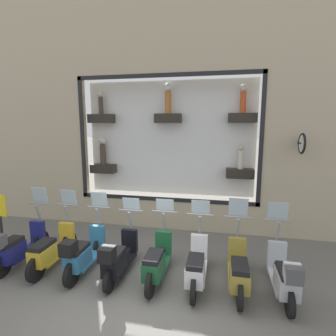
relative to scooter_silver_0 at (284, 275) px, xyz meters
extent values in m
plane|color=#66635E|center=(-0.54, 2.89, -0.47)|extent=(120.00, 120.00, 0.00)
cube|color=tan|center=(3.06, 2.89, -0.01)|extent=(0.40, 5.62, 0.91)
cube|color=black|center=(2.85, 2.89, 4.24)|extent=(0.04, 5.62, 0.12)
cube|color=black|center=(2.85, 2.89, 0.51)|extent=(0.04, 5.62, 0.12)
cube|color=black|center=(2.85, 0.14, 2.37)|extent=(0.04, 0.12, 3.85)
cube|color=black|center=(2.85, 5.64, 2.37)|extent=(0.04, 0.12, 3.85)
cube|color=white|center=(3.41, 2.89, 2.37)|extent=(0.04, 5.38, 3.61)
cube|color=#28231E|center=(3.19, 0.67, 3.01)|extent=(0.36, 0.82, 0.28)
cylinder|color=#CC4C23|center=(3.19, 0.67, 3.45)|extent=(0.17, 0.17, 0.60)
sphere|color=beige|center=(3.19, 0.67, 3.87)|extent=(0.22, 0.22, 0.22)
cube|color=#28231E|center=(3.19, 2.89, 3.01)|extent=(0.36, 0.82, 0.28)
cylinder|color=#B26B2D|center=(3.19, 2.89, 3.49)|extent=(0.19, 0.19, 0.68)
sphere|color=white|center=(3.19, 2.89, 3.95)|extent=(0.24, 0.24, 0.24)
cube|color=#28231E|center=(3.19, 5.12, 3.01)|extent=(0.36, 0.82, 0.28)
cylinder|color=#47382D|center=(3.19, 5.12, 3.42)|extent=(0.15, 0.15, 0.54)
sphere|color=beige|center=(3.19, 5.12, 3.79)|extent=(0.20, 0.20, 0.20)
cube|color=#28231E|center=(3.19, 0.67, 1.35)|extent=(0.36, 0.82, 0.28)
cylinder|color=silver|center=(3.19, 0.67, 1.78)|extent=(0.16, 0.16, 0.56)
sphere|color=beige|center=(3.19, 0.67, 2.16)|extent=(0.20, 0.20, 0.20)
cube|color=#28231E|center=(3.19, 5.12, 1.35)|extent=(0.36, 0.82, 0.28)
cylinder|color=#47382D|center=(3.19, 5.12, 1.83)|extent=(0.19, 0.19, 0.67)
sphere|color=beige|center=(3.19, 5.12, 2.29)|extent=(0.24, 0.24, 0.24)
cylinder|color=black|center=(2.68, -0.82, 2.33)|extent=(0.35, 0.05, 0.05)
torus|color=black|center=(2.51, -0.82, 2.33)|extent=(0.56, 0.06, 0.56)
cylinder|color=white|center=(2.51, -0.82, 2.33)|extent=(0.46, 0.03, 0.46)
cylinder|color=black|center=(0.82, 0.00, -0.23)|extent=(0.47, 0.09, 0.47)
cylinder|color=black|center=(-0.50, 0.00, -0.23)|extent=(0.47, 0.09, 0.47)
cube|color=#B7BCC6|center=(0.16, 0.00, -0.24)|extent=(1.02, 0.38, 0.06)
cube|color=#B7BCC6|center=(-0.21, 0.00, -0.03)|extent=(0.61, 0.35, 0.36)
cube|color=black|center=(-0.21, 0.00, 0.20)|extent=(0.58, 0.31, 0.10)
cube|color=#B7BCC6|center=(0.71, 0.00, 0.07)|extent=(0.12, 0.37, 0.56)
cylinder|color=gray|center=(0.77, 0.00, 0.56)|extent=(0.20, 0.06, 0.45)
cylinder|color=gray|center=(0.84, 0.00, 0.78)|extent=(0.04, 0.61, 0.04)
cube|color=silver|center=(0.88, 0.00, 0.98)|extent=(0.10, 0.42, 0.40)
cube|color=#4C4C51|center=(-0.55, 0.00, 0.36)|extent=(0.28, 0.28, 0.28)
cylinder|color=black|center=(0.81, 0.83, -0.22)|extent=(0.50, 0.09, 0.50)
cylinder|color=black|center=(-0.49, 0.83, -0.22)|extent=(0.50, 0.09, 0.50)
cube|color=olive|center=(0.16, 0.83, -0.23)|extent=(1.02, 0.38, 0.06)
cube|color=olive|center=(-0.21, 0.83, -0.02)|extent=(0.61, 0.35, 0.36)
cube|color=black|center=(-0.21, 0.83, 0.21)|extent=(0.58, 0.31, 0.10)
cube|color=olive|center=(0.71, 0.83, 0.08)|extent=(0.12, 0.37, 0.56)
cylinder|color=gray|center=(0.77, 0.83, 0.57)|extent=(0.20, 0.06, 0.45)
cylinder|color=gray|center=(0.84, 0.83, 0.79)|extent=(0.04, 0.61, 0.04)
cube|color=silver|center=(0.88, 0.83, 1.01)|extent=(0.11, 0.42, 0.43)
cylinder|color=black|center=(0.81, 1.67, -0.22)|extent=(0.50, 0.09, 0.50)
cylinder|color=black|center=(-0.49, 1.67, -0.22)|extent=(0.50, 0.09, 0.50)
cube|color=silver|center=(0.16, 1.67, -0.23)|extent=(1.02, 0.38, 0.06)
cube|color=silver|center=(-0.21, 1.67, -0.02)|extent=(0.61, 0.35, 0.36)
cube|color=black|center=(-0.21, 1.67, 0.21)|extent=(0.58, 0.31, 0.10)
cube|color=silver|center=(0.71, 1.67, 0.08)|extent=(0.12, 0.37, 0.56)
cylinder|color=gray|center=(0.77, 1.67, 0.57)|extent=(0.20, 0.06, 0.45)
cylinder|color=gray|center=(0.84, 1.67, 0.79)|extent=(0.04, 0.60, 0.04)
cube|color=silver|center=(0.88, 1.67, 0.96)|extent=(0.09, 0.42, 0.33)
cylinder|color=black|center=(0.80, 2.50, -0.20)|extent=(0.52, 0.09, 0.52)
cylinder|color=black|center=(-0.48, 2.50, -0.20)|extent=(0.52, 0.09, 0.52)
cube|color=#19512D|center=(0.16, 2.50, -0.22)|extent=(1.02, 0.39, 0.06)
cube|color=#19512D|center=(-0.21, 2.50, -0.01)|extent=(0.61, 0.35, 0.36)
cube|color=black|center=(-0.21, 2.50, 0.22)|extent=(0.58, 0.31, 0.10)
cube|color=#19512D|center=(0.71, 2.50, 0.09)|extent=(0.12, 0.37, 0.56)
cylinder|color=gray|center=(0.77, 2.50, 0.59)|extent=(0.20, 0.06, 0.45)
cylinder|color=gray|center=(0.84, 2.50, 0.80)|extent=(0.04, 0.60, 0.04)
cube|color=silver|center=(0.88, 2.50, 0.95)|extent=(0.08, 0.42, 0.30)
cylinder|color=black|center=(0.82, 3.33, -0.23)|extent=(0.47, 0.09, 0.47)
cylinder|color=black|center=(-0.50, 3.33, -0.23)|extent=(0.47, 0.09, 0.47)
cube|color=black|center=(0.16, 3.33, -0.24)|extent=(1.02, 0.39, 0.06)
cube|color=black|center=(-0.21, 3.33, -0.03)|extent=(0.61, 0.35, 0.36)
cube|color=black|center=(-0.21, 3.33, 0.20)|extent=(0.58, 0.31, 0.10)
cube|color=black|center=(0.71, 3.33, 0.07)|extent=(0.12, 0.37, 0.56)
cylinder|color=gray|center=(0.77, 3.33, 0.56)|extent=(0.20, 0.06, 0.45)
cylinder|color=gray|center=(0.84, 3.33, 0.78)|extent=(0.04, 0.60, 0.04)
cube|color=silver|center=(0.88, 3.33, 0.93)|extent=(0.08, 0.42, 0.31)
cube|color=black|center=(-0.55, 3.33, 0.36)|extent=(0.28, 0.28, 0.28)
cylinder|color=black|center=(0.80, 4.17, -0.20)|extent=(0.53, 0.09, 0.53)
cylinder|color=black|center=(-0.48, 4.17, -0.20)|extent=(0.53, 0.09, 0.53)
cube|color=teal|center=(0.16, 4.17, -0.21)|extent=(1.02, 0.38, 0.06)
cube|color=teal|center=(-0.21, 4.17, 0.00)|extent=(0.61, 0.35, 0.36)
cube|color=black|center=(-0.21, 4.17, 0.23)|extent=(0.58, 0.31, 0.10)
cube|color=teal|center=(0.71, 4.17, 0.10)|extent=(0.12, 0.37, 0.56)
cylinder|color=gray|center=(0.77, 4.17, 0.59)|extent=(0.20, 0.06, 0.45)
cylinder|color=gray|center=(0.84, 4.17, 0.80)|extent=(0.04, 0.60, 0.04)
cube|color=silver|center=(0.88, 4.17, 1.00)|extent=(0.10, 0.42, 0.38)
cube|color=black|center=(-0.53, 4.17, 0.39)|extent=(0.28, 0.28, 0.28)
cylinder|color=black|center=(0.79, 5.00, -0.19)|extent=(0.55, 0.09, 0.55)
cylinder|color=black|center=(-0.47, 5.00, -0.19)|extent=(0.55, 0.09, 0.55)
cube|color=gold|center=(0.16, 5.00, -0.20)|extent=(1.02, 0.38, 0.06)
cube|color=gold|center=(-0.21, 5.00, 0.01)|extent=(0.61, 0.35, 0.36)
cube|color=black|center=(-0.21, 5.00, 0.24)|extent=(0.58, 0.31, 0.10)
cube|color=gold|center=(0.71, 5.00, 0.11)|extent=(0.12, 0.37, 0.56)
cylinder|color=gray|center=(0.77, 5.00, 0.60)|extent=(0.20, 0.06, 0.45)
cylinder|color=gray|center=(0.84, 5.00, 0.81)|extent=(0.04, 0.61, 0.04)
cube|color=silver|center=(0.88, 5.00, 1.01)|extent=(0.10, 0.42, 0.39)
cylinder|color=black|center=(0.81, 5.83, -0.21)|extent=(0.50, 0.09, 0.50)
cylinder|color=black|center=(-0.49, 5.83, -0.21)|extent=(0.50, 0.09, 0.50)
cube|color=navy|center=(0.16, 5.83, -0.23)|extent=(1.02, 0.38, 0.06)
cube|color=navy|center=(-0.21, 5.83, -0.02)|extent=(0.61, 0.35, 0.36)
cube|color=black|center=(-0.21, 5.83, 0.21)|extent=(0.58, 0.31, 0.10)
cube|color=navy|center=(0.71, 5.83, 0.08)|extent=(0.12, 0.37, 0.56)
cylinder|color=gray|center=(0.77, 5.83, 0.58)|extent=(0.20, 0.06, 0.45)
cylinder|color=gray|center=(0.84, 5.83, 0.79)|extent=(0.04, 0.61, 0.04)
cube|color=silver|center=(0.88, 5.83, 1.01)|extent=(0.11, 0.42, 0.43)
cylinder|color=#232326|center=(0.42, 6.65, -0.45)|extent=(0.36, 0.36, 0.02)
cylinder|color=#232326|center=(0.42, 6.65, 0.34)|extent=(0.07, 0.07, 1.62)
camera|label=1|loc=(-4.91, 1.25, 2.82)|focal=28.00mm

